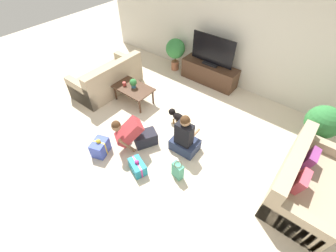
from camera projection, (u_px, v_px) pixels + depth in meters
The scene contains 17 objects.
ground_plane at pixel (172, 140), 4.67m from camera, with size 16.00×16.00×0.00m, color beige.
wall_back at pixel (242, 37), 5.20m from camera, with size 8.40×0.06×2.60m.
sofa_left at pixel (108, 80), 5.74m from camera, with size 0.91×1.72×0.83m.
sofa_right at pixel (304, 182), 3.65m from camera, with size 0.91×1.72×0.83m.
coffee_table at pixel (133, 89), 5.33m from camera, with size 0.94×0.58×0.41m.
tv_console at pixel (209, 73), 6.01m from camera, with size 1.52×0.46×0.53m.
tv at pixel (212, 52), 5.58m from camera, with size 1.16×0.20×0.75m.
potted_plant_corner_right at pixel (322, 123), 4.15m from camera, with size 0.62×0.62×0.96m.
potted_plant_back_left at pixel (175, 50), 6.23m from camera, with size 0.53×0.53×0.91m.
person_kneeling at pixel (135, 134), 4.33m from camera, with size 0.65×0.84×0.79m.
person_sitting at pixel (185, 138), 4.27m from camera, with size 0.54×0.49×0.92m.
dog at pixel (177, 116), 4.88m from camera, with size 0.51×0.18×0.34m.
gift_box_a at pixel (138, 167), 4.07m from camera, with size 0.41×0.33×0.30m.
gift_box_b at pixel (100, 147), 4.34m from camera, with size 0.36×0.42×0.38m.
gift_bag_a at pixel (178, 170), 3.95m from camera, with size 0.23×0.16×0.36m.
mug at pixel (124, 84), 5.32m from camera, with size 0.12×0.08×0.09m.
tabletop_plant at pixel (133, 83), 5.22m from camera, with size 0.17×0.17×0.22m.
Camera 1 is at (1.85, -2.47, 3.52)m, focal length 24.00 mm.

